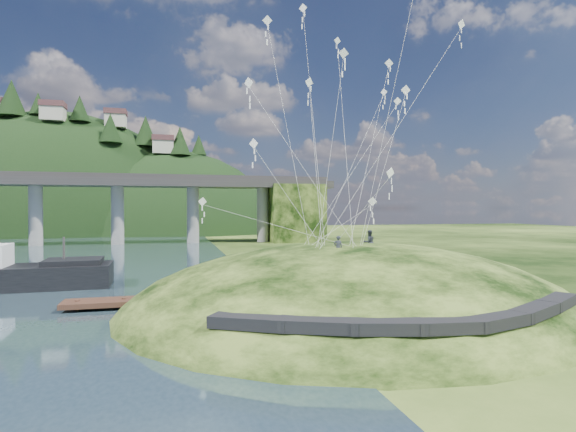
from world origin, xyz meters
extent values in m
plane|color=black|center=(0.00, 0.00, 0.00)|extent=(320.00, 320.00, 0.00)
ellipsoid|color=black|center=(8.00, 2.00, -1.50)|extent=(36.00, 32.00, 13.00)
cube|color=black|center=(-1.50, -8.00, 2.03)|extent=(4.32, 3.62, 0.71)
cube|color=black|center=(1.50, -9.65, 2.09)|extent=(4.10, 2.97, 0.61)
cube|color=black|center=(4.50, -10.65, 2.08)|extent=(3.85, 2.37, 0.62)
cube|color=black|center=(7.50, -11.10, 2.04)|extent=(3.62, 1.83, 0.66)
cube|color=black|center=(10.50, -10.90, 2.05)|extent=(3.82, 2.27, 0.68)
cube|color=black|center=(13.50, -9.95, 2.14)|extent=(4.11, 2.97, 0.71)
cube|color=black|center=(16.50, -8.40, 2.16)|extent=(4.26, 3.43, 0.66)
cylinder|color=gray|center=(-32.00, 70.00, 6.50)|extent=(2.60, 2.60, 13.00)
cylinder|color=gray|center=(-16.50, 70.00, 6.50)|extent=(2.60, 2.60, 13.00)
cylinder|color=gray|center=(-1.00, 70.00, 6.50)|extent=(2.60, 2.60, 13.00)
cylinder|color=gray|center=(14.50, 70.00, 6.50)|extent=(2.60, 2.60, 13.00)
cube|color=black|center=(22.00, 70.00, 6.50)|extent=(12.00, 11.00, 13.00)
ellipsoid|color=black|center=(-40.00, 126.00, -6.00)|extent=(96.00, 68.00, 88.00)
ellipsoid|color=black|center=(-5.00, 118.00, -10.00)|extent=(76.00, 56.00, 72.00)
cone|color=black|center=(-49.87, 114.63, 39.23)|extent=(8.01, 8.01, 10.54)
cone|color=black|center=(-42.87, 114.06, 37.88)|extent=(4.97, 4.97, 6.54)
cone|color=black|center=(-31.40, 112.04, 36.68)|extent=(5.83, 5.83, 7.67)
cone|color=black|center=(-22.45, 107.08, 30.58)|extent=(6.47, 6.47, 8.51)
cone|color=black|center=(-13.22, 113.99, 31.23)|extent=(7.13, 7.13, 9.38)
cone|color=black|center=(-3.12, 109.03, 27.87)|extent=(6.56, 6.56, 8.63)
cone|color=black|center=(2.77, 114.63, 27.68)|extent=(4.88, 4.88, 6.42)
cube|color=beige|center=(-38.00, 110.00, 34.28)|extent=(6.00, 5.00, 4.00)
cube|color=#543031|center=(-38.00, 110.00, 36.98)|extent=(6.40, 5.40, 1.60)
cube|color=beige|center=(-22.00, 116.00, 34.18)|extent=(6.00, 5.00, 4.00)
cube|color=#543031|center=(-22.00, 116.00, 36.88)|extent=(6.40, 5.40, 1.60)
cube|color=beige|center=(-8.00, 110.00, 25.88)|extent=(6.00, 5.00, 4.00)
cube|color=#543031|center=(-8.00, 110.00, 28.58)|extent=(6.40, 5.40, 1.60)
cube|color=black|center=(-20.58, 17.01, 1.11)|extent=(19.01, 5.84, 2.23)
cube|color=black|center=(-14.59, 17.24, 2.48)|extent=(5.29, 4.47, 0.51)
cylinder|color=#2D2B2B|center=(-15.45, 17.20, 3.60)|extent=(0.21, 0.21, 2.57)
cube|color=#371F16|center=(-5.61, 6.31, 0.50)|extent=(15.43, 2.44, 0.39)
cylinder|color=#371F16|center=(-12.22, 6.32, 0.22)|extent=(0.33, 0.33, 1.10)
cylinder|color=#371F16|center=(-8.91, 6.31, 0.22)|extent=(0.33, 0.33, 1.10)
cylinder|color=#371F16|center=(-5.61, 6.31, 0.22)|extent=(0.33, 0.33, 1.10)
cylinder|color=#371F16|center=(-2.30, 6.31, 0.22)|extent=(0.33, 0.33, 1.10)
cylinder|color=#371F16|center=(1.01, 6.30, 0.22)|extent=(0.33, 0.33, 1.10)
imported|color=#282D36|center=(5.98, -0.44, 5.72)|extent=(0.68, 0.51, 1.67)
imported|color=#282D36|center=(9.60, 2.31, 5.95)|extent=(0.95, 0.75, 1.95)
cube|color=white|center=(16.08, 11.80, 22.38)|extent=(0.88, 0.22, 0.88)
cube|color=white|center=(16.08, 11.80, 21.75)|extent=(0.11, 0.03, 0.51)
cube|color=white|center=(16.08, 11.80, 21.12)|extent=(0.11, 0.03, 0.51)
cube|color=white|center=(16.08, 11.80, 20.50)|extent=(0.11, 0.03, 0.51)
cube|color=white|center=(10.36, 3.36, 8.19)|extent=(0.75, 0.21, 0.74)
cube|color=white|center=(10.36, 3.36, 7.66)|extent=(0.10, 0.03, 0.44)
cube|color=white|center=(10.36, 3.36, 7.13)|extent=(0.10, 0.03, 0.44)
cube|color=white|center=(10.36, 3.36, 6.59)|extent=(0.10, 0.03, 0.44)
cube|color=white|center=(9.61, 9.42, 23.19)|extent=(0.68, 0.20, 0.67)
cube|color=white|center=(9.61, 9.42, 22.70)|extent=(0.09, 0.05, 0.39)
cube|color=white|center=(9.61, 9.42, 22.22)|extent=(0.09, 0.05, 0.39)
cube|color=white|center=(9.61, 9.42, 21.74)|extent=(0.09, 0.05, 0.39)
cube|color=white|center=(0.48, 2.34, 12.35)|extent=(0.59, 0.52, 0.74)
cube|color=white|center=(0.48, 2.34, 11.82)|extent=(0.09, 0.07, 0.43)
cube|color=white|center=(0.48, 2.34, 11.30)|extent=(0.09, 0.07, 0.43)
cube|color=white|center=(0.48, 2.34, 10.77)|extent=(0.09, 0.07, 0.43)
cube|color=white|center=(2.37, 6.51, 23.14)|extent=(0.80, 0.27, 0.81)
cube|color=white|center=(2.37, 6.51, 22.56)|extent=(0.11, 0.03, 0.47)
cube|color=white|center=(2.37, 6.51, 21.98)|extent=(0.11, 0.03, 0.47)
cube|color=white|center=(2.37, 6.51, 21.40)|extent=(0.11, 0.03, 0.47)
cube|color=white|center=(7.58, -5.09, 9.80)|extent=(0.64, 0.30, 0.66)
cube|color=white|center=(7.58, -5.09, 9.32)|extent=(0.08, 0.07, 0.39)
cube|color=white|center=(7.58, -5.09, 8.84)|extent=(0.08, 0.07, 0.39)
cube|color=white|center=(7.58, -5.09, 8.36)|extent=(0.08, 0.07, 0.39)
cube|color=white|center=(6.74, 0.52, 18.82)|extent=(0.74, 0.27, 0.71)
cube|color=white|center=(6.74, 0.52, 18.30)|extent=(0.10, 0.04, 0.43)
cube|color=white|center=(6.74, 0.52, 17.78)|extent=(0.10, 0.04, 0.43)
cube|color=white|center=(6.74, 0.52, 17.27)|extent=(0.10, 0.04, 0.43)
cube|color=white|center=(14.56, 9.85, 18.86)|extent=(0.46, 0.56, 0.68)
cube|color=white|center=(14.56, 9.85, 18.37)|extent=(0.08, 0.07, 0.40)
cube|color=white|center=(14.56, 9.85, 17.88)|extent=(0.08, 0.07, 0.40)
cube|color=white|center=(14.56, 9.85, 17.39)|extent=(0.08, 0.07, 0.40)
cube|color=white|center=(-2.85, 8.01, 8.20)|extent=(0.71, 0.31, 0.73)
cube|color=white|center=(-2.85, 8.01, 7.67)|extent=(0.09, 0.07, 0.44)
cube|color=white|center=(-2.85, 8.01, 7.13)|extent=(0.09, 0.07, 0.44)
cube|color=white|center=(-2.85, 8.01, 6.60)|extent=(0.09, 0.07, 0.44)
cube|color=white|center=(5.37, 4.53, 17.73)|extent=(0.72, 0.32, 0.74)
cube|color=white|center=(5.37, 4.53, 17.19)|extent=(0.09, 0.08, 0.44)
cube|color=white|center=(5.37, 4.53, 16.65)|extent=(0.09, 0.08, 0.44)
cube|color=white|center=(5.37, 4.53, 16.10)|extent=(0.09, 0.08, 0.44)
cube|color=white|center=(0.52, 4.72, 17.40)|extent=(0.59, 0.65, 0.82)
cube|color=white|center=(0.52, 4.72, 16.80)|extent=(0.10, 0.08, 0.48)
cube|color=white|center=(0.52, 4.72, 16.21)|extent=(0.10, 0.08, 0.48)
cube|color=white|center=(0.52, 4.72, 15.62)|extent=(0.10, 0.08, 0.48)
cube|color=white|center=(13.21, 4.59, 16.70)|extent=(0.65, 0.23, 0.67)
cube|color=white|center=(13.21, 4.59, 16.23)|extent=(0.09, 0.03, 0.39)
cube|color=white|center=(13.21, 4.59, 15.76)|extent=(0.09, 0.03, 0.39)
cube|color=white|center=(13.21, 4.59, 15.28)|extent=(0.09, 0.03, 0.39)
cube|color=white|center=(15.77, -0.45, 21.43)|extent=(0.70, 0.22, 0.70)
cube|color=white|center=(15.77, -0.45, 20.92)|extent=(0.09, 0.06, 0.41)
cube|color=white|center=(15.77, -0.45, 20.42)|extent=(0.09, 0.06, 0.41)
cube|color=white|center=(15.77, -0.45, 19.92)|extent=(0.09, 0.06, 0.41)
cube|color=white|center=(6.95, 11.68, 26.87)|extent=(0.68, 0.55, 0.83)
cube|color=white|center=(6.95, 11.68, 26.28)|extent=(0.10, 0.07, 0.48)
cube|color=white|center=(6.95, 11.68, 25.70)|extent=(0.10, 0.07, 0.48)
cube|color=white|center=(6.95, 11.68, 25.11)|extent=(0.10, 0.07, 0.48)
cube|color=white|center=(12.65, 2.22, 17.00)|extent=(0.77, 0.18, 0.76)
cube|color=white|center=(12.65, 2.22, 16.45)|extent=(0.10, 0.02, 0.45)
cube|color=white|center=(12.65, 2.22, 15.91)|extent=(0.10, 0.02, 0.45)
cube|color=white|center=(12.65, 2.22, 15.37)|extent=(0.10, 0.02, 0.45)
camera|label=1|loc=(-5.24, -29.98, 7.65)|focal=28.00mm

